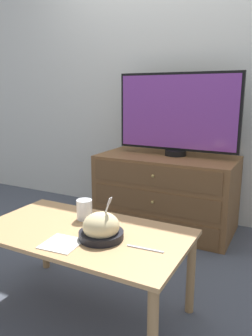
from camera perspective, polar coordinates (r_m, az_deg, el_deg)
The scene contains 9 objects.
ground_plane at distance 3.16m, azimuth 8.88°, elevation -8.01°, with size 12.00×12.00×0.00m, color #474C56.
wall_back at distance 2.98m, azimuth 9.95°, elevation 16.20°, with size 12.00×0.05×2.60m.
dresser at distance 2.78m, azimuth 6.89°, elevation -4.18°, with size 1.11×0.59×0.62m.
tv at distance 2.69m, azimuth 8.90°, elevation 9.31°, with size 1.00×0.17×0.66m.
coffee_table at distance 1.70m, azimuth -7.38°, elevation -12.64°, with size 1.04×0.58×0.45m.
takeout_bowl at distance 1.56m, azimuth -4.35°, elevation -10.46°, with size 0.21×0.21×0.20m.
drink_cup at distance 1.80m, azimuth -7.25°, elevation -7.39°, with size 0.08×0.08×0.11m.
napkin at distance 1.56m, azimuth -11.12°, elevation -12.79°, with size 0.18×0.18×0.00m.
knife at distance 1.48m, azimuth 3.35°, elevation -13.86°, with size 0.17×0.02×0.01m.
Camera 1 is at (0.92, -2.80, 1.13)m, focal length 35.00 mm.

